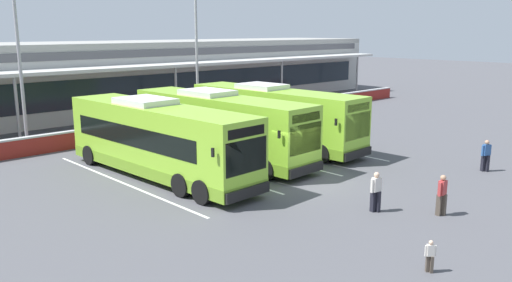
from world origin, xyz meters
The scene contains 16 objects.
ground_plane centered at (0.00, 0.00, 0.00)m, with size 200.00×200.00×0.00m, color #4C4C51.
terminal_building centered at (0.00, 26.91, 3.01)m, with size 70.00×13.00×6.00m.
red_barrier_wall centered at (0.00, 14.50, 0.56)m, with size 60.00×0.40×1.10m.
coach_bus_leftmost centered at (-4.44, 5.65, 1.79)m, with size 3.28×12.24×3.78m.
coach_bus_left_centre centered at (-0.06, 6.31, 1.79)m, with size 3.28×12.24×3.78m.
coach_bus_centre centered at (4.36, 6.51, 1.79)m, with size 3.28×12.24×3.78m.
bay_stripe_far_west centered at (-6.30, 6.00, 0.00)m, with size 0.14×13.00×0.01m, color silver.
bay_stripe_west centered at (-2.10, 6.00, 0.00)m, with size 0.14×13.00×0.01m, color silver.
bay_stripe_mid_west centered at (2.10, 6.00, 0.00)m, with size 0.14×13.00×0.01m, color silver.
bay_stripe_centre centered at (6.30, 6.00, 0.00)m, with size 0.14×13.00×0.01m, color silver.
pedestrian_in_dark_coat centered at (-1.09, -4.46, 0.87)m, with size 0.54×0.35×1.62m.
pedestrian_child centered at (-4.37, -8.52, 0.54)m, with size 0.29×0.27×1.00m.
pedestrian_near_bin centered at (0.40, -6.45, 0.87)m, with size 0.53×0.30×1.62m.
pedestrian_approaching_bus centered at (8.01, -4.94, 0.87)m, with size 0.52×0.40×1.62m.
lamp_post_west centered at (-6.45, 17.36, 6.29)m, with size 3.24×0.28×11.00m.
lamp_post_centre centered at (6.80, 17.22, 6.29)m, with size 3.24×0.28×11.00m.
Camera 1 is at (-17.84, -15.18, 7.03)m, focal length 36.22 mm.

